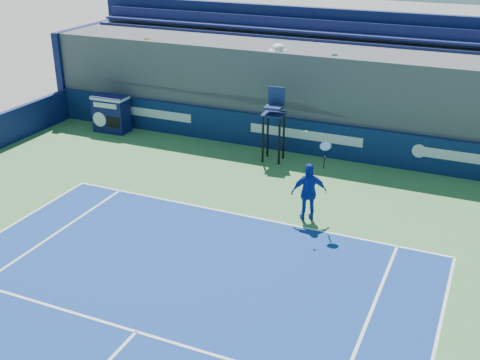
% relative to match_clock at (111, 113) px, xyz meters
% --- Properties ---
extents(back_hoarding, '(20.40, 0.21, 1.20)m').
position_rel_match_clock_xyz_m(back_hoarding, '(7.48, 0.72, -0.14)').
color(back_hoarding, '#0D1D4C').
rests_on(back_hoarding, ground).
extents(match_clock, '(1.34, 0.76, 1.40)m').
position_rel_match_clock_xyz_m(match_clock, '(0.00, 0.00, 0.00)').
color(match_clock, '#0E1348').
rests_on(match_clock, ground).
extents(umpire_chair, '(0.76, 0.76, 2.48)m').
position_rel_match_clock_xyz_m(umpire_chair, '(6.69, -0.29, 0.79)').
color(umpire_chair, black).
rests_on(umpire_chair, ground).
extents(tennis_player, '(1.04, 0.78, 2.57)m').
position_rel_match_clock_xyz_m(tennis_player, '(9.10, -3.99, 0.09)').
color(tennis_player, '#132C9C').
rests_on(tennis_player, apron).
extents(stadium_seating, '(21.00, 4.05, 4.40)m').
position_rel_match_clock_xyz_m(stadium_seating, '(7.47, 2.76, 1.10)').
color(stadium_seating, '#4A4A4F').
rests_on(stadium_seating, ground).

